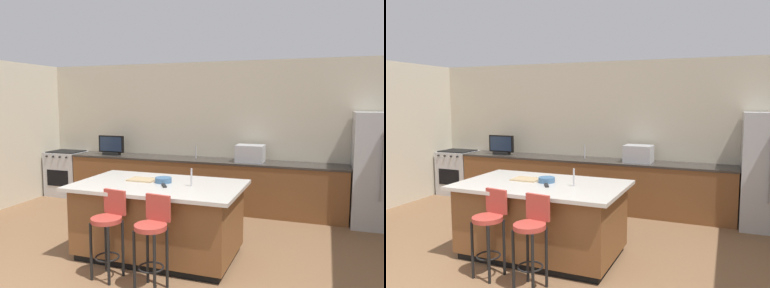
# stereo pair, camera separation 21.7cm
# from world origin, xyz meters

# --- Properties ---
(wall_back) EXTENTS (7.32, 0.12, 2.69)m
(wall_back) POSITION_xyz_m (0.00, 4.51, 1.35)
(wall_back) COLOR beige
(wall_back) RESTS_ON ground_plane
(counter_back) EXTENTS (5.14, 0.62, 0.91)m
(counter_back) POSITION_xyz_m (-0.04, 4.13, 0.46)
(counter_back) COLOR brown
(counter_back) RESTS_ON ground_plane
(kitchen_island) EXTENTS (2.10, 1.26, 0.94)m
(kitchen_island) POSITION_xyz_m (0.16, 1.88, 0.48)
(kitchen_island) COLOR black
(kitchen_island) RESTS_ON ground_plane
(refrigerator) EXTENTS (0.82, 0.77, 1.80)m
(refrigerator) POSITION_xyz_m (2.94, 4.07, 0.90)
(refrigerator) COLOR #B7BABF
(refrigerator) RESTS_ON ground_plane
(range_oven) EXTENTS (0.73, 0.63, 0.93)m
(range_oven) POSITION_xyz_m (-2.99, 4.13, 0.46)
(range_oven) COLOR #B7BABF
(range_oven) RESTS_ON ground_plane
(microwave) EXTENTS (0.48, 0.36, 0.30)m
(microwave) POSITION_xyz_m (0.89, 4.13, 1.06)
(microwave) COLOR #B7BABF
(microwave) RESTS_ON counter_back
(tv_monitor) EXTENTS (0.54, 0.16, 0.38)m
(tv_monitor) POSITION_xyz_m (-1.87, 4.08, 1.09)
(tv_monitor) COLOR black
(tv_monitor) RESTS_ON counter_back
(sink_faucet_back) EXTENTS (0.02, 0.02, 0.24)m
(sink_faucet_back) POSITION_xyz_m (-0.15, 4.23, 1.03)
(sink_faucet_back) COLOR #B2B2B7
(sink_faucet_back) RESTS_ON counter_back
(sink_faucet_island) EXTENTS (0.02, 0.02, 0.22)m
(sink_faucet_island) POSITION_xyz_m (0.60, 1.88, 1.05)
(sink_faucet_island) COLOR #B2B2B7
(sink_faucet_island) RESTS_ON kitchen_island
(bar_stool_left) EXTENTS (0.34, 0.36, 0.98)m
(bar_stool_left) POSITION_xyz_m (-0.11, 1.14, 0.59)
(bar_stool_left) COLOR #B23D33
(bar_stool_left) RESTS_ON ground_plane
(bar_stool_right) EXTENTS (0.34, 0.36, 0.99)m
(bar_stool_right) POSITION_xyz_m (0.47, 1.05, 0.60)
(bar_stool_right) COLOR #B23D33
(bar_stool_right) RESTS_ON ground_plane
(fruit_bowl) EXTENTS (0.21, 0.21, 0.07)m
(fruit_bowl) POSITION_xyz_m (0.20, 1.95, 0.97)
(fruit_bowl) COLOR #3F668C
(fruit_bowl) RESTS_ON kitchen_island
(cell_phone) EXTENTS (0.10, 0.16, 0.01)m
(cell_phone) POSITION_xyz_m (-0.05, 2.09, 0.94)
(cell_phone) COLOR black
(cell_phone) RESTS_ON kitchen_island
(tv_remote) EXTENTS (0.13, 0.17, 0.02)m
(tv_remote) POSITION_xyz_m (0.29, 1.76, 0.95)
(tv_remote) COLOR black
(tv_remote) RESTS_ON kitchen_island
(cutting_board) EXTENTS (0.36, 0.25, 0.02)m
(cutting_board) POSITION_xyz_m (-0.12, 1.99, 0.94)
(cutting_board) COLOR tan
(cutting_board) RESTS_ON kitchen_island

